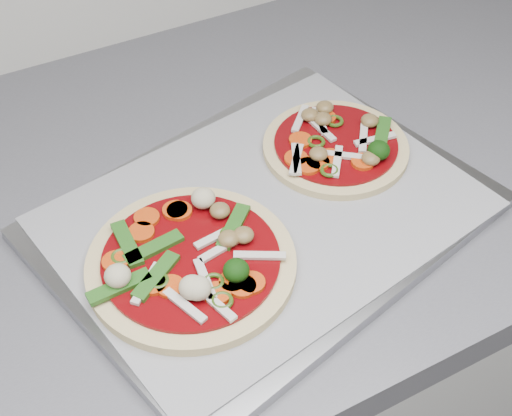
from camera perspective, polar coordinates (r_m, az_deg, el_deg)
name	(u,v)px	position (r m, az deg, el deg)	size (l,w,h in m)	color
base_cabinet	(346,343)	(1.21, 7.18, -10.66)	(3.60, 0.60, 0.86)	silver
countertop	(379,131)	(0.88, 9.81, 6.10)	(3.60, 0.60, 0.04)	#5C5B62
baking_tray	(265,217)	(0.72, 0.76, -0.70)	(0.42, 0.31, 0.01)	#94959A
parchment	(265,211)	(0.71, 0.76, -0.26)	(0.40, 0.29, 0.00)	#929297
pizza_left	(191,262)	(0.66, -5.23, -4.31)	(0.27, 0.27, 0.03)	beige
pizza_right	(336,145)	(0.78, 6.45, 5.03)	(0.21, 0.21, 0.03)	beige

